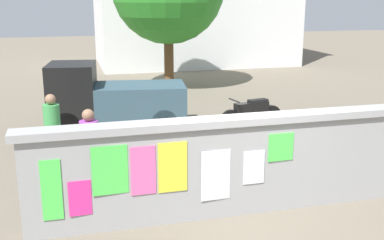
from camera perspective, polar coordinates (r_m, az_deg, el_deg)
ground at (r=15.68m, az=-4.09°, el=1.48°), size 60.00×60.00×0.00m
poster_wall at (r=8.02m, az=6.77°, el=-5.17°), size 7.48×0.42×1.68m
auto_rickshaw_truck at (r=13.02m, az=-9.76°, el=2.62°), size 3.77×1.99×1.85m
motorcycle at (r=13.20m, az=7.28°, el=0.94°), size 1.89×0.58×0.87m
bicycle_near at (r=9.76m, az=-2.04°, el=-4.52°), size 1.68×0.51×0.95m
person_walking at (r=10.32m, az=-16.43°, el=-0.45°), size 0.45×0.45×1.62m
person_bystander at (r=8.82m, az=-12.18°, el=-2.73°), size 0.47×0.47×1.62m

